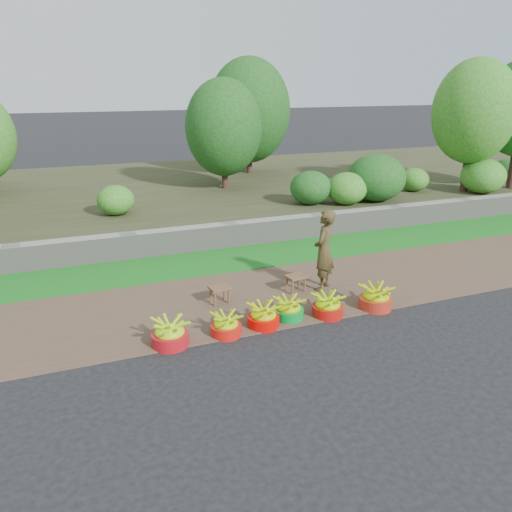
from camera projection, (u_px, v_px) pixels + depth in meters
name	position (u px, v px, depth m)	size (l,w,h in m)	color
ground_plane	(313.00, 324.00, 7.70)	(120.00, 120.00, 0.00)	black
dirt_shoulder	(280.00, 293.00, 8.80)	(80.00, 2.50, 0.02)	brown
grass_verge	(242.00, 258.00, 10.55)	(80.00, 1.50, 0.04)	#18701B
retaining_wall	(230.00, 235.00, 11.22)	(80.00, 0.35, 0.55)	gray
earth_bank	(180.00, 193.00, 15.54)	(80.00, 10.00, 0.50)	#383B22
vegetation	(22.00, 120.00, 11.75)	(26.55, 7.93, 4.70)	#38221B
basin_a	(170.00, 334.00, 7.04)	(0.53, 0.53, 0.40)	#AE111A
basin_b	(226.00, 326.00, 7.33)	(0.46, 0.46, 0.34)	red
basin_c	(263.00, 317.00, 7.59)	(0.49, 0.49, 0.37)	red
basin_d	(289.00, 309.00, 7.83)	(0.48, 0.48, 0.36)	#04872B
basin_e	(328.00, 306.00, 7.93)	(0.50, 0.50, 0.37)	#B5120C
basin_f	(376.00, 298.00, 8.19)	(0.54, 0.54, 0.40)	#B02A1A
stool_left	(220.00, 290.00, 8.33)	(0.37, 0.30, 0.29)	brown
stool_right	(296.00, 279.00, 8.79)	(0.38, 0.31, 0.30)	brown
vendor_woman	(324.00, 250.00, 8.74)	(0.53, 0.35, 1.45)	black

